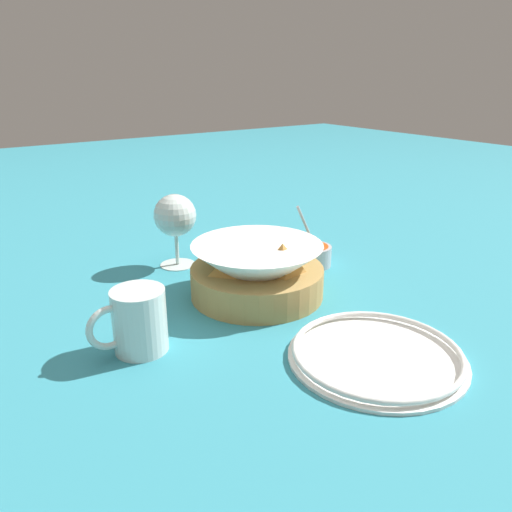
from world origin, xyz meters
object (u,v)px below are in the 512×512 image
wine_glass (175,218)px  sauce_cup (313,254)px  side_plate (377,354)px  beer_mug (138,323)px  food_basket (256,273)px

wine_glass → sauce_cup: bearing=144.7°
wine_glass → side_plate: bearing=97.4°
side_plate → beer_mug: bearing=-39.5°
side_plate → food_basket: bearing=-86.7°
wine_glass → side_plate: (-0.06, 0.44, -0.09)m
sauce_cup → food_basket: bearing=16.6°
sauce_cup → wine_glass: (0.21, -0.15, 0.07)m
sauce_cup → beer_mug: (0.39, 0.10, 0.02)m
food_basket → sauce_cup: 0.17m
sauce_cup → wine_glass: size_ratio=0.89×
beer_mug → side_plate: bearing=140.5°
beer_mug → wine_glass: bearing=-125.9°
food_basket → side_plate: size_ratio=0.95×
sauce_cup → beer_mug: size_ratio=1.16×
food_basket → wine_glass: size_ratio=1.58×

